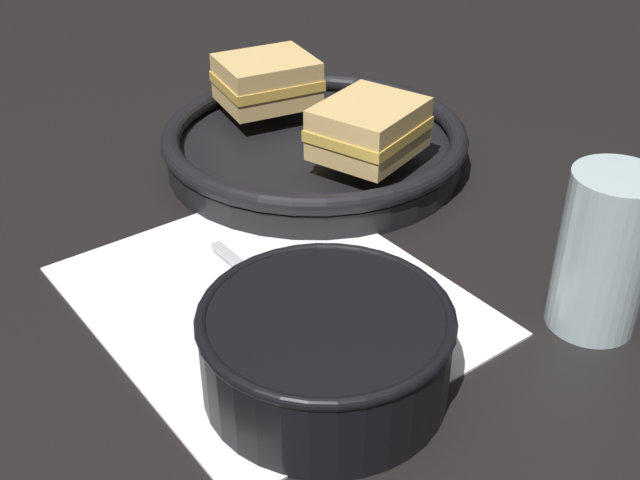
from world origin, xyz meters
TOP-DOWN VIEW (x-y plane):
  - ground_plane at (0.00, 0.00)m, footprint 4.00×4.00m
  - napkin at (0.02, -0.01)m, footprint 0.29×0.25m
  - soup_bowl at (0.12, -0.04)m, footprint 0.16×0.16m
  - spoon at (0.05, -0.01)m, footprint 0.17×0.03m
  - skillet at (-0.14, 0.15)m, footprint 0.29×0.29m
  - sandwich_near_left at (-0.06, 0.15)m, footprint 0.10×0.11m
  - sandwich_near_right at (-0.21, 0.15)m, footprint 0.10×0.11m
  - drinking_glass at (0.18, 0.15)m, footprint 0.06×0.06m

SIDE VIEW (x-z plane):
  - ground_plane at x=0.00m, z-range 0.00..0.00m
  - napkin at x=0.02m, z-range 0.00..0.00m
  - spoon at x=0.05m, z-range 0.00..0.01m
  - skillet at x=-0.14m, z-range 0.00..0.04m
  - soup_bowl at x=0.12m, z-range 0.00..0.07m
  - drinking_glass at x=0.18m, z-range 0.00..0.12m
  - sandwich_near_left at x=-0.06m, z-range 0.04..0.09m
  - sandwich_near_right at x=-0.21m, z-range 0.04..0.09m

